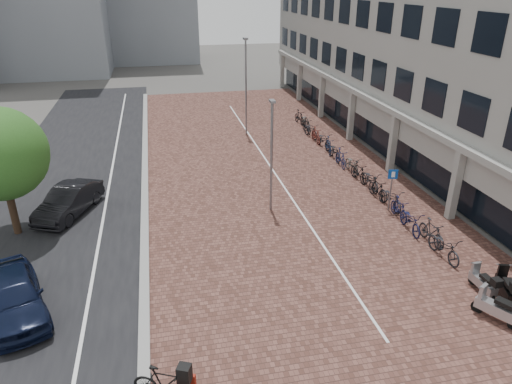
# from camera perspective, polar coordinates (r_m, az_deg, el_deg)

# --- Properties ---
(ground) EXTENTS (140.00, 140.00, 0.00)m
(ground) POSITION_cam_1_polar(r_m,az_deg,el_deg) (16.90, 4.40, -12.36)
(ground) COLOR #474442
(ground) RESTS_ON ground
(plaza_brick) EXTENTS (14.50, 42.00, 0.04)m
(plaza_brick) POSITION_cam_1_polar(r_m,az_deg,el_deg) (27.56, 1.44, 2.99)
(plaza_brick) COLOR brown
(plaza_brick) RESTS_ON ground
(street_asphalt) EXTENTS (8.00, 50.00, 0.03)m
(street_asphalt) POSITION_cam_1_polar(r_m,az_deg,el_deg) (27.33, -21.61, 0.98)
(street_asphalt) COLOR black
(street_asphalt) RESTS_ON ground
(curb) EXTENTS (0.35, 42.00, 0.14)m
(curb) POSITION_cam_1_polar(r_m,az_deg,el_deg) (26.88, -13.45, 1.85)
(curb) COLOR gray
(curb) RESTS_ON ground
(lane_line) EXTENTS (0.12, 44.00, 0.00)m
(lane_line) POSITION_cam_1_polar(r_m,az_deg,el_deg) (27.04, -17.46, 1.40)
(lane_line) COLOR white
(lane_line) RESTS_ON street_asphalt
(parking_line) EXTENTS (0.10, 30.00, 0.00)m
(parking_line) POSITION_cam_1_polar(r_m,az_deg,el_deg) (27.60, 1.84, 3.07)
(parking_line) COLOR white
(parking_line) RESTS_ON plaza_brick
(office_building) EXTENTS (8.40, 40.00, 15.00)m
(office_building) POSITION_cam_1_polar(r_m,az_deg,el_deg) (33.60, 19.60, 20.37)
(office_building) COLOR gray
(office_building) RESTS_ON ground
(car_navy) EXTENTS (3.12, 4.65, 1.47)m
(car_navy) POSITION_cam_1_polar(r_m,az_deg,el_deg) (17.47, -27.59, -11.20)
(car_navy) COLOR black
(car_navy) RESTS_ON ground
(car_dark) EXTENTS (2.96, 4.39, 1.37)m
(car_dark) POSITION_cam_1_polar(r_m,az_deg,el_deg) (23.52, -21.98, -1.04)
(car_dark) COLOR black
(car_dark) RESTS_ON ground
(hero_bike) EXTENTS (1.89, 1.24, 1.30)m
(hero_bike) POSITION_cam_1_polar(r_m,az_deg,el_deg) (13.27, -11.03, -22.08)
(hero_bike) COLOR black
(hero_bike) RESTS_ON ground
(shoes) EXTENTS (0.38, 0.34, 0.09)m
(shoes) POSITION_cam_1_polar(r_m,az_deg,el_deg) (14.22, -13.13, -21.47)
(shoes) COLOR black
(shoes) RESTS_ON ground
(scooter_front) EXTENTS (0.45, 1.42, 0.98)m
(scooter_front) POSITION_cam_1_polar(r_m,az_deg,el_deg) (18.45, 26.09, -9.80)
(scooter_front) COLOR #97979B
(scooter_front) RESTS_ON ground
(scooter_mid) EXTENTS (1.01, 1.66, 1.09)m
(scooter_mid) POSITION_cam_1_polar(r_m,az_deg,el_deg) (18.43, 28.36, -10.14)
(scooter_mid) COLOR black
(scooter_mid) RESTS_ON ground
(scooter_back) EXTENTS (1.26, 1.69, 1.13)m
(scooter_back) POSITION_cam_1_polar(r_m,az_deg,el_deg) (17.24, 27.58, -12.39)
(scooter_back) COLOR #ABAAB0
(scooter_back) RESTS_ON ground
(parking_sign) EXTENTS (0.44, 0.15, 2.13)m
(parking_sign) POSITION_cam_1_polar(r_m,az_deg,el_deg) (22.74, 16.28, 0.92)
(parking_sign) COLOR slate
(parking_sign) RESTS_ON ground
(lamp_near) EXTENTS (0.12, 0.12, 5.31)m
(lamp_near) POSITION_cam_1_polar(r_m,az_deg,el_deg) (21.48, 1.90, 4.16)
(lamp_near) COLOR gray
(lamp_near) RESTS_ON ground
(lamp_far) EXTENTS (0.12, 0.12, 6.60)m
(lamp_far) POSITION_cam_1_polar(r_m,az_deg,el_deg) (32.94, -1.24, 12.56)
(lamp_far) COLOR slate
(lamp_far) RESTS_ON ground
(street_tree) EXTENTS (3.86, 3.86, 5.62)m
(street_tree) POSITION_cam_1_polar(r_m,az_deg,el_deg) (21.77, -28.59, 3.94)
(street_tree) COLOR #382619
(street_tree) RESTS_ON ground
(bike_row) EXTENTS (1.19, 21.45, 1.05)m
(bike_row) POSITION_cam_1_polar(r_m,az_deg,el_deg) (27.54, 11.23, 3.63)
(bike_row) COLOR black
(bike_row) RESTS_ON ground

